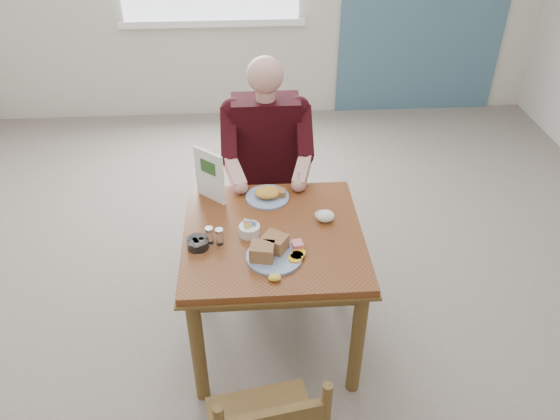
{
  "coord_description": "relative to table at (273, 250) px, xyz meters",
  "views": [
    {
      "loc": [
        -0.11,
        -2.17,
        2.44
      ],
      "look_at": [
        0.03,
        0.0,
        0.89
      ],
      "focal_mm": 35.0,
      "sensor_mm": 36.0,
      "label": 1
    }
  ],
  "objects": [
    {
      "name": "shakers",
      "position": [
        -0.29,
        -0.06,
        0.16
      ],
      "size": [
        0.1,
        0.06,
        0.09
      ],
      "color": "white",
      "rests_on": "table"
    },
    {
      "name": "lemon_wedge",
      "position": [
        -0.01,
        -0.35,
        0.13
      ],
      "size": [
        0.06,
        0.04,
        0.03
      ],
      "primitive_type": "ellipsoid",
      "rotation": [
        0.0,
        0.0,
        0.03
      ],
      "color": "yellow",
      "rests_on": "table"
    },
    {
      "name": "table",
      "position": [
        0.0,
        0.0,
        0.0
      ],
      "size": [
        0.92,
        0.92,
        0.75
      ],
      "color": "brown",
      "rests_on": "ground"
    },
    {
      "name": "napkin",
      "position": [
        0.27,
        0.08,
        0.14
      ],
      "size": [
        0.1,
        0.08,
        0.06
      ],
      "primitive_type": "ellipsoid",
      "rotation": [
        0.0,
        0.0,
        0.02
      ],
      "color": "white",
      "rests_on": "table"
    },
    {
      "name": "near_plate",
      "position": [
        -0.01,
        -0.18,
        0.14
      ],
      "size": [
        0.34,
        0.34,
        0.09
      ],
      "color": "white",
      "rests_on": "table"
    },
    {
      "name": "diner",
      "position": [
        0.0,
        0.71,
        0.17
      ],
      "size": [
        0.53,
        0.56,
        1.39
      ],
      "color": "tan",
      "rests_on": "chair_far"
    },
    {
      "name": "caddy",
      "position": [
        -0.12,
        -0.01,
        0.14
      ],
      "size": [
        0.13,
        0.13,
        0.08
      ],
      "color": "white",
      "rests_on": "table"
    },
    {
      "name": "metal_dish",
      "position": [
        0.27,
        0.12,
        0.12
      ],
      "size": [
        0.11,
        0.11,
        0.01
      ],
      "primitive_type": "cylinder",
      "rotation": [
        0.0,
        0.0,
        0.29
      ],
      "color": "silver",
      "rests_on": "table"
    },
    {
      "name": "floor",
      "position": [
        0.0,
        0.0,
        -0.64
      ],
      "size": [
        6.0,
        6.0,
        0.0
      ],
      "primitive_type": "plane",
      "color": "#6C6357",
      "rests_on": "ground"
    },
    {
      "name": "menu",
      "position": [
        -0.32,
        0.33,
        0.26
      ],
      "size": [
        0.16,
        0.15,
        0.29
      ],
      "color": "white",
      "rests_on": "table"
    },
    {
      "name": "far_plate",
      "position": [
        -0.01,
        0.31,
        0.14
      ],
      "size": [
        0.28,
        0.28,
        0.06
      ],
      "color": "white",
      "rests_on": "table"
    },
    {
      "name": "creamer",
      "position": [
        -0.37,
        -0.09,
        0.14
      ],
      "size": [
        0.13,
        0.13,
        0.05
      ],
      "color": "white",
      "rests_on": "table"
    },
    {
      "name": "chair_far",
      "position": [
        0.0,
        0.8,
        -0.16
      ],
      "size": [
        0.42,
        0.42,
        0.95
      ],
      "color": "brown",
      "rests_on": "ground"
    }
  ]
}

